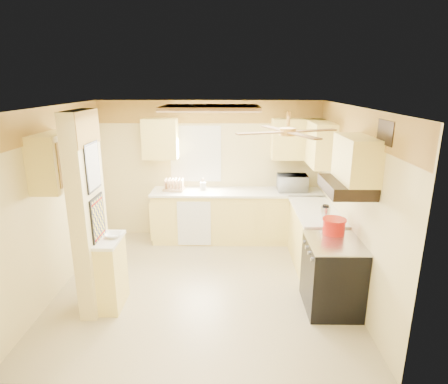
{
  "coord_description": "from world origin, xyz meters",
  "views": [
    {
      "loc": [
        0.37,
        -4.81,
        2.8
      ],
      "look_at": [
        0.29,
        0.35,
        1.28
      ],
      "focal_mm": 30.0,
      "sensor_mm": 36.0,
      "label": 1
    }
  ],
  "objects_px": {
    "bowl": "(113,235)",
    "dutch_oven": "(334,226)",
    "stove": "(332,275)",
    "kettle": "(325,213)",
    "microwave": "(292,183)"
  },
  "relations": [
    {
      "from": "bowl",
      "to": "dutch_oven",
      "type": "bearing_deg",
      "value": 4.5
    },
    {
      "from": "stove",
      "to": "kettle",
      "type": "xyz_separation_m",
      "value": [
        0.05,
        0.73,
        0.58
      ]
    },
    {
      "from": "bowl",
      "to": "dutch_oven",
      "type": "xyz_separation_m",
      "value": [
        2.8,
        0.22,
        0.05
      ]
    },
    {
      "from": "microwave",
      "to": "stove",
      "type": "bearing_deg",
      "value": 95.68
    },
    {
      "from": "kettle",
      "to": "bowl",
      "type": "bearing_deg",
      "value": -166.25
    },
    {
      "from": "kettle",
      "to": "stove",
      "type": "bearing_deg",
      "value": -93.69
    },
    {
      "from": "bowl",
      "to": "kettle",
      "type": "bearing_deg",
      "value": 13.75
    },
    {
      "from": "dutch_oven",
      "to": "kettle",
      "type": "height_order",
      "value": "kettle"
    },
    {
      "from": "microwave",
      "to": "dutch_oven",
      "type": "distance_m",
      "value": 1.92
    },
    {
      "from": "microwave",
      "to": "kettle",
      "type": "relative_size",
      "value": 2.51
    },
    {
      "from": "bowl",
      "to": "microwave",
      "type": "bearing_deg",
      "value": 39.62
    },
    {
      "from": "bowl",
      "to": "dutch_oven",
      "type": "height_order",
      "value": "dutch_oven"
    },
    {
      "from": "dutch_oven",
      "to": "kettle",
      "type": "xyz_separation_m",
      "value": [
        -0.0,
        0.46,
        0.02
      ]
    },
    {
      "from": "stove",
      "to": "dutch_oven",
      "type": "height_order",
      "value": "dutch_oven"
    },
    {
      "from": "dutch_oven",
      "to": "kettle",
      "type": "distance_m",
      "value": 0.46
    }
  ]
}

